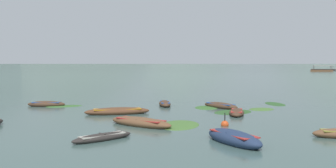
% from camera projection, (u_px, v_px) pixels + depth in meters
% --- Properties ---
extents(ground_plane, '(6000.00, 6000.00, 0.00)m').
position_uv_depth(ground_plane, '(174.00, 63.00, 1505.61)').
color(ground_plane, '#425B56').
extents(mountain_1, '(1023.96, 1023.96, 269.51)m').
position_uv_depth(mountain_1, '(71.00, 35.00, 1761.71)').
color(mountain_1, '#56665B').
rests_on(mountain_1, ground).
extents(mountain_2, '(677.73, 677.73, 208.91)m').
position_uv_depth(mountain_2, '(178.00, 41.00, 1778.11)').
color(mountain_2, slate).
rests_on(mountain_2, ground).
extents(rowboat_0, '(2.77, 3.81, 0.73)m').
position_uv_depth(rowboat_0, '(234.00, 138.00, 16.86)').
color(rowboat_0, navy).
rests_on(rowboat_0, ground).
extents(rowboat_1, '(3.03, 3.48, 0.55)m').
position_uv_depth(rowboat_1, '(221.00, 106.00, 29.97)').
color(rowboat_1, '#4C3323').
rests_on(rowboat_1, ground).
extents(rowboat_2, '(1.27, 3.20, 0.53)m').
position_uv_depth(rowboat_2, '(165.00, 104.00, 31.48)').
color(rowboat_2, '#4C3323').
rests_on(rowboat_2, ground).
extents(rowboat_3, '(4.76, 2.38, 0.59)m').
position_uv_depth(rowboat_3, '(117.00, 111.00, 26.39)').
color(rowboat_3, brown).
rests_on(rowboat_3, ground).
extents(rowboat_4, '(3.13, 1.02, 0.55)m').
position_uv_depth(rowboat_4, '(46.00, 104.00, 31.06)').
color(rowboat_4, '#4C3323').
rests_on(rowboat_4, ground).
extents(rowboat_5, '(4.23, 3.49, 0.62)m').
position_uv_depth(rowboat_5, '(141.00, 122.00, 21.49)').
color(rowboat_5, brown).
rests_on(rowboat_5, ground).
extents(rowboat_6, '(2.88, 2.74, 0.40)m').
position_uv_depth(rowboat_6, '(103.00, 137.00, 17.53)').
color(rowboat_6, '#2D2826').
rests_on(rowboat_6, ground).
extents(rowboat_9, '(1.57, 3.27, 0.50)m').
position_uv_depth(rowboat_9, '(237.00, 112.00, 26.03)').
color(rowboat_9, '#4C3323').
rests_on(rowboat_9, ground).
extents(ferry_1, '(10.46, 6.04, 2.54)m').
position_uv_depth(ferry_1, '(323.00, 70.00, 166.94)').
color(ferry_1, '#2D2826').
rests_on(ferry_1, ground).
extents(ferry_2, '(8.70, 5.37, 2.54)m').
position_uv_depth(ferry_2, '(322.00, 71.00, 148.93)').
color(ferry_2, brown).
rests_on(ferry_2, ground).
extents(mooring_buoy, '(0.45, 0.45, 0.90)m').
position_uv_depth(mooring_buoy, '(225.00, 124.00, 21.39)').
color(mooring_buoy, '#DB4C1E').
rests_on(mooring_buoy, ground).
extents(weed_patch_1, '(2.92, 3.94, 0.14)m').
position_uv_depth(weed_patch_1, '(179.00, 125.00, 21.71)').
color(weed_patch_1, '#477033').
rests_on(weed_patch_1, ground).
extents(weed_patch_2, '(2.79, 2.73, 0.14)m').
position_uv_depth(weed_patch_2, '(261.00, 109.00, 29.00)').
color(weed_patch_2, '#477033').
rests_on(weed_patch_2, ground).
extents(weed_patch_3, '(3.30, 2.47, 0.14)m').
position_uv_depth(weed_patch_3, '(64.00, 106.00, 31.03)').
color(weed_patch_3, '#38662D').
rests_on(weed_patch_3, ground).
extents(weed_patch_4, '(1.98, 2.79, 0.14)m').
position_uv_depth(weed_patch_4, '(206.00, 108.00, 30.00)').
color(weed_patch_4, '#38662D').
rests_on(weed_patch_4, ground).
extents(weed_patch_5, '(1.71, 3.39, 0.14)m').
position_uv_depth(weed_patch_5, '(275.00, 104.00, 32.69)').
color(weed_patch_5, '#2D5628').
rests_on(weed_patch_5, ground).
extents(weed_patch_6, '(4.00, 4.07, 0.14)m').
position_uv_depth(weed_patch_6, '(233.00, 112.00, 27.36)').
color(weed_patch_6, '#2D5628').
rests_on(weed_patch_6, ground).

